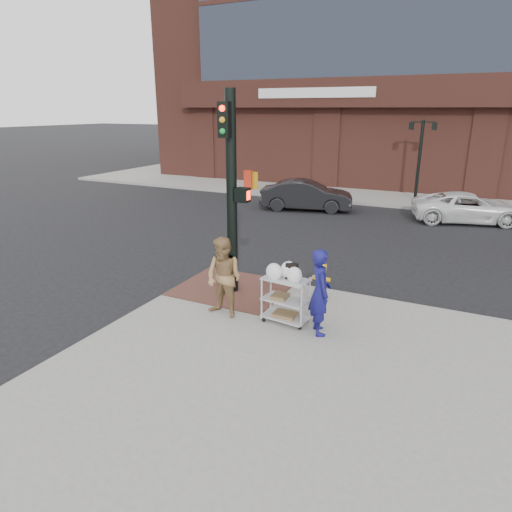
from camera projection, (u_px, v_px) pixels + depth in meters
The scene contains 13 objects.
ground at pixel (236, 311), 11.12m from camera, with size 220.00×220.00×0.00m, color black.
brick_curb_ramp at pixel (232, 288), 12.09m from camera, with size 2.80×2.40×0.01m, color brown.
lamp_post at pixel (420, 151), 23.14m from camera, with size 1.32×0.22×4.00m.
parking_sign at pixel (230, 169), 27.11m from camera, with size 0.05×0.05×2.20m, color black.
traffic_signal_pole at pixel (232, 189), 11.11m from camera, with size 0.61×0.51×5.00m.
woman_blue at pixel (320, 292), 9.44m from camera, with size 0.68×0.44×1.85m, color navy.
pedestrian_tan at pixel (224, 278), 10.25m from camera, with size 0.90×0.70×1.85m, color #987347.
sedan_dark at pixel (306, 195), 21.90m from camera, with size 1.52×4.36×1.44m, color black.
minivan_white at pixel (468, 208), 19.58m from camera, with size 2.11×4.58×1.27m, color white.
utility_cart at pixel (286, 296), 10.01m from camera, with size 1.06×0.68×1.39m.
fire_hydrant at pixel (321, 279), 11.34m from camera, with size 0.46×0.32×0.98m.
newsbox_red at pixel (248, 180), 26.83m from camera, with size 0.46×0.42×1.10m, color red.
newsbox_yellow at pixel (253, 180), 27.03m from camera, with size 0.41×0.37×0.97m, color gold.
Camera 1 is at (4.93, -8.91, 4.70)m, focal length 32.00 mm.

